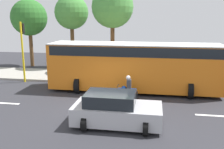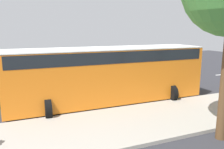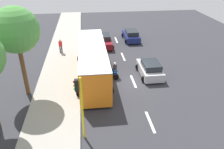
# 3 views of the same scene
# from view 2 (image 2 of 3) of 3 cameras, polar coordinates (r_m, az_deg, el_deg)

# --- Properties ---
(ground_plane) EXTENTS (40.00, 60.00, 0.10)m
(ground_plane) POSITION_cam_2_polar(r_m,az_deg,el_deg) (17.24, -1.27, -3.04)
(ground_plane) COLOR #2D2D33
(sidewalk) EXTENTS (4.00, 60.00, 0.15)m
(sidewalk) POSITION_cam_2_polar(r_m,az_deg,el_deg) (11.27, 11.98, -10.40)
(sidewalk) COLOR #9E998E
(sidewalk) RESTS_ON ground
(lane_stripe_north) EXTENTS (0.20, 2.40, 0.01)m
(lane_stripe_north) POSITION_cam_2_polar(r_m,az_deg,el_deg) (16.13, -21.62, -4.63)
(lane_stripe_north) COLOR white
(lane_stripe_north) RESTS_ON ground
(lane_stripe_mid) EXTENTS (0.20, 2.40, 0.01)m
(lane_stripe_mid) POSITION_cam_2_polar(r_m,az_deg,el_deg) (17.22, -1.27, -2.86)
(lane_stripe_mid) COLOR white
(lane_stripe_mid) RESTS_ON ground
(lane_stripe_south) EXTENTS (0.20, 2.40, 0.01)m
(lane_stripe_south) POSITION_cam_2_polar(r_m,az_deg,el_deg) (20.13, 14.86, -1.19)
(lane_stripe_south) COLOR white
(lane_stripe_south) RESTS_ON ground
(car_silver) EXTENTS (2.31, 3.97, 1.52)m
(car_silver) POSITION_cam_2_polar(r_m,az_deg,el_deg) (18.48, -6.31, 0.27)
(car_silver) COLOR #B7B7BC
(car_silver) RESTS_ON ground
(city_bus) EXTENTS (3.20, 11.00, 3.16)m
(city_bus) POSITION_cam_2_polar(r_m,az_deg,el_deg) (12.93, -0.89, 0.79)
(city_bus) COLOR orange
(city_bus) RESTS_ON ground
(motorcycle) EXTENTS (0.60, 1.30, 1.53)m
(motorcycle) POSITION_cam_2_polar(r_m,az_deg,el_deg) (15.20, -3.11, -2.30)
(motorcycle) COLOR black
(motorcycle) RESTS_ON ground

